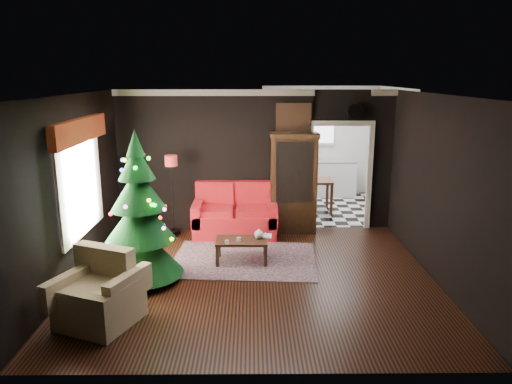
{
  "coord_description": "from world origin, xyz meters",
  "views": [
    {
      "loc": [
        -0.07,
        -6.97,
        3.08
      ],
      "look_at": [
        0.0,
        0.9,
        1.15
      ],
      "focal_mm": 33.67,
      "sensor_mm": 36.0,
      "label": 1
    }
  ],
  "objects_px": {
    "curio_cabinet": "(293,185)",
    "armchair": "(99,290)",
    "loveseat": "(235,210)",
    "kitchen_table": "(316,196)",
    "christmas_tree": "(139,215)",
    "floor_lamp": "(172,194)",
    "teapot": "(259,234)",
    "coffee_table": "(242,250)",
    "wall_clock": "(355,111)"
  },
  "relations": [
    {
      "from": "floor_lamp",
      "to": "coffee_table",
      "type": "distance_m",
      "value": 2.04
    },
    {
      "from": "kitchen_table",
      "to": "armchair",
      "type": "bearing_deg",
      "value": -123.62
    },
    {
      "from": "christmas_tree",
      "to": "armchair",
      "type": "bearing_deg",
      "value": -100.67
    },
    {
      "from": "curio_cabinet",
      "to": "teapot",
      "type": "bearing_deg",
      "value": -113.66
    },
    {
      "from": "kitchen_table",
      "to": "teapot",
      "type": "bearing_deg",
      "value": -114.03
    },
    {
      "from": "curio_cabinet",
      "to": "floor_lamp",
      "type": "distance_m",
      "value": 2.37
    },
    {
      "from": "curio_cabinet",
      "to": "christmas_tree",
      "type": "bearing_deg",
      "value": -136.54
    },
    {
      "from": "coffee_table",
      "to": "wall_clock",
      "type": "height_order",
      "value": "wall_clock"
    },
    {
      "from": "armchair",
      "to": "kitchen_table",
      "type": "height_order",
      "value": "armchair"
    },
    {
      "from": "curio_cabinet",
      "to": "wall_clock",
      "type": "bearing_deg",
      "value": 8.53
    },
    {
      "from": "christmas_tree",
      "to": "teapot",
      "type": "xyz_separation_m",
      "value": [
        1.79,
        0.75,
        -0.57
      ]
    },
    {
      "from": "christmas_tree",
      "to": "curio_cabinet",
      "type": "bearing_deg",
      "value": 43.46
    },
    {
      "from": "kitchen_table",
      "to": "curio_cabinet",
      "type": "bearing_deg",
      "value": -114.44
    },
    {
      "from": "floor_lamp",
      "to": "armchair",
      "type": "bearing_deg",
      "value": -96.52
    },
    {
      "from": "curio_cabinet",
      "to": "christmas_tree",
      "type": "relative_size",
      "value": 0.8
    },
    {
      "from": "coffee_table",
      "to": "teapot",
      "type": "distance_m",
      "value": 0.4
    },
    {
      "from": "loveseat",
      "to": "floor_lamp",
      "type": "distance_m",
      "value": 1.25
    },
    {
      "from": "loveseat",
      "to": "armchair",
      "type": "relative_size",
      "value": 1.87
    },
    {
      "from": "loveseat",
      "to": "wall_clock",
      "type": "height_order",
      "value": "wall_clock"
    },
    {
      "from": "floor_lamp",
      "to": "christmas_tree",
      "type": "distance_m",
      "value": 2.13
    },
    {
      "from": "loveseat",
      "to": "coffee_table",
      "type": "xyz_separation_m",
      "value": [
        0.16,
        -1.42,
        -0.29
      ]
    },
    {
      "from": "christmas_tree",
      "to": "teapot",
      "type": "distance_m",
      "value": 2.03
    },
    {
      "from": "christmas_tree",
      "to": "teapot",
      "type": "bearing_deg",
      "value": 22.83
    },
    {
      "from": "curio_cabinet",
      "to": "wall_clock",
      "type": "relative_size",
      "value": 5.94
    },
    {
      "from": "loveseat",
      "to": "kitchen_table",
      "type": "distance_m",
      "value": 2.45
    },
    {
      "from": "christmas_tree",
      "to": "kitchen_table",
      "type": "distance_m",
      "value": 4.98
    },
    {
      "from": "curio_cabinet",
      "to": "wall_clock",
      "type": "distance_m",
      "value": 1.88
    },
    {
      "from": "curio_cabinet",
      "to": "kitchen_table",
      "type": "bearing_deg",
      "value": 65.56
    },
    {
      "from": "curio_cabinet",
      "to": "coffee_table",
      "type": "xyz_separation_m",
      "value": [
        -0.99,
        -1.64,
        -0.74
      ]
    },
    {
      "from": "coffee_table",
      "to": "kitchen_table",
      "type": "xyz_separation_m",
      "value": [
        1.64,
        3.07,
        0.17
      ]
    },
    {
      "from": "armchair",
      "to": "coffee_table",
      "type": "relative_size",
      "value": 1.06
    },
    {
      "from": "loveseat",
      "to": "kitchen_table",
      "type": "bearing_deg",
      "value": 42.51
    },
    {
      "from": "christmas_tree",
      "to": "coffee_table",
      "type": "distance_m",
      "value": 1.87
    },
    {
      "from": "loveseat",
      "to": "floor_lamp",
      "type": "xyz_separation_m",
      "value": [
        -1.2,
        -0.04,
        0.33
      ]
    },
    {
      "from": "coffee_table",
      "to": "teapot",
      "type": "xyz_separation_m",
      "value": [
        0.28,
        0.03,
        0.28
      ]
    },
    {
      "from": "christmas_tree",
      "to": "armchair",
      "type": "relative_size",
      "value": 2.62
    },
    {
      "from": "loveseat",
      "to": "floor_lamp",
      "type": "bearing_deg",
      "value": -178.31
    },
    {
      "from": "teapot",
      "to": "kitchen_table",
      "type": "relative_size",
      "value": 0.23
    },
    {
      "from": "wall_clock",
      "to": "kitchen_table",
      "type": "height_order",
      "value": "wall_clock"
    },
    {
      "from": "coffee_table",
      "to": "wall_clock",
      "type": "xyz_separation_m",
      "value": [
        2.19,
        1.82,
        2.17
      ]
    },
    {
      "from": "loveseat",
      "to": "kitchen_table",
      "type": "xyz_separation_m",
      "value": [
        1.8,
        1.65,
        -0.12
      ]
    },
    {
      "from": "coffee_table",
      "to": "kitchen_table",
      "type": "height_order",
      "value": "kitchen_table"
    },
    {
      "from": "armchair",
      "to": "teapot",
      "type": "height_order",
      "value": "armchair"
    },
    {
      "from": "christmas_tree",
      "to": "wall_clock",
      "type": "bearing_deg",
      "value": 34.56
    },
    {
      "from": "loveseat",
      "to": "wall_clock",
      "type": "bearing_deg",
      "value": 9.66
    },
    {
      "from": "curio_cabinet",
      "to": "coffee_table",
      "type": "relative_size",
      "value": 2.22
    },
    {
      "from": "curio_cabinet",
      "to": "armchair",
      "type": "height_order",
      "value": "curio_cabinet"
    },
    {
      "from": "loveseat",
      "to": "floor_lamp",
      "type": "relative_size",
      "value": 1.11
    },
    {
      "from": "floor_lamp",
      "to": "wall_clock",
      "type": "xyz_separation_m",
      "value": [
        3.55,
        0.44,
        1.55
      ]
    },
    {
      "from": "armchair",
      "to": "teapot",
      "type": "bearing_deg",
      "value": 67.73
    }
  ]
}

